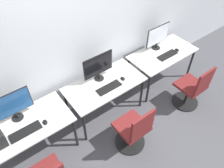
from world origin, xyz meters
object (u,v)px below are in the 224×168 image
object	(u,v)px
keyboard_center	(109,88)
monitor_right	(158,36)
monitor_left	(12,106)
office_chair_center	(134,131)
mouse_left	(45,122)
monitor_center	(98,66)
mouse_center	(123,78)
keyboard_left	(26,132)
office_chair_right	(192,90)
keyboard_right	(167,55)
mouse_right	(177,50)

from	to	relation	value
keyboard_center	monitor_right	size ratio (longest dim) A/B	0.79
monitor_left	office_chair_center	distance (m)	1.73
mouse_left	keyboard_center	bearing A→B (deg)	0.05
keyboard_center	monitor_right	distance (m)	1.40
mouse_left	monitor_center	xyz separation A→B (m)	(1.07, 0.28, 0.24)
monitor_left	monitor_center	bearing A→B (deg)	-1.44
mouse_center	keyboard_left	bearing A→B (deg)	-179.79
keyboard_center	office_chair_right	bearing A→B (deg)	-26.53
keyboard_left	mouse_left	xyz separation A→B (m)	(0.27, -0.02, 0.01)
keyboard_center	keyboard_right	size ratio (longest dim) A/B	1.00
monitor_left	keyboard_center	distance (m)	1.40
office_chair_center	monitor_left	bearing A→B (deg)	142.57
mouse_left	monitor_right	distance (m)	2.45
office_chair_center	office_chair_right	distance (m)	1.38
monitor_left	office_chair_center	world-z (taller)	monitor_left
office_chair_center	office_chair_right	bearing A→B (deg)	0.68
monitor_right	keyboard_right	bearing A→B (deg)	-90.00
keyboard_left	monitor_left	bearing A→B (deg)	90.00
monitor_left	mouse_right	size ratio (longest dim) A/B	5.84
monitor_center	monitor_right	world-z (taller)	same
mouse_center	keyboard_right	xyz separation A→B (m)	(1.04, -0.01, -0.01)
monitor_center	mouse_center	distance (m)	0.46
mouse_left	keyboard_center	xyz separation A→B (m)	(1.07, 0.00, -0.01)
mouse_center	keyboard_right	world-z (taller)	mouse_center
mouse_right	keyboard_center	bearing A→B (deg)	-179.57
office_chair_center	office_chair_right	xyz separation A→B (m)	(1.38, 0.02, 0.00)
mouse_center	mouse_left	bearing A→B (deg)	-178.88
mouse_center	keyboard_right	size ratio (longest dim) A/B	0.22
monitor_left	office_chair_center	bearing A→B (deg)	-37.43
keyboard_left	mouse_center	xyz separation A→B (m)	(1.64, 0.01, 0.01)
monitor_right	mouse_right	size ratio (longest dim) A/B	5.84
mouse_right	office_chair_right	distance (m)	0.81
keyboard_left	keyboard_right	size ratio (longest dim) A/B	1.00
keyboard_left	keyboard_right	xyz separation A→B (m)	(2.68, -0.00, 0.00)
monitor_right	keyboard_center	bearing A→B (deg)	-166.95
keyboard_left	monitor_right	xyz separation A→B (m)	(2.68, 0.29, 0.25)
keyboard_left	office_chair_right	bearing A→B (deg)	-14.33
keyboard_left	mouse_right	xyz separation A→B (m)	(2.94, -0.01, 0.01)
mouse_left	mouse_right	distance (m)	2.67
mouse_center	office_chair_right	xyz separation A→B (m)	(1.03, -0.69, -0.35)
keyboard_right	mouse_right	world-z (taller)	mouse_right
keyboard_center	mouse_right	bearing A→B (deg)	0.43
monitor_center	mouse_left	bearing A→B (deg)	-165.62
mouse_center	mouse_right	world-z (taller)	same
keyboard_center	mouse_left	bearing A→B (deg)	-179.95
office_chair_center	keyboard_right	xyz separation A→B (m)	(1.39, 0.69, 0.34)
mouse_center	office_chair_right	bearing A→B (deg)	-33.77
office_chair_right	keyboard_right	bearing A→B (deg)	88.50
keyboard_left	mouse_center	world-z (taller)	mouse_center
monitor_left	office_chair_center	size ratio (longest dim) A/B	0.58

